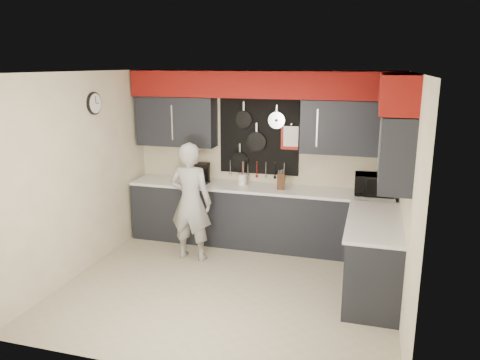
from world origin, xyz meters
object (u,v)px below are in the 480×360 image
(knife_block, at_px, (281,181))
(person, at_px, (191,202))
(utensil_crock, at_px, (242,179))
(coffee_maker, at_px, (203,173))
(microwave, at_px, (374,185))

(knife_block, xyz_separation_m, person, (-1.13, -0.70, -0.20))
(utensil_crock, bearing_deg, coffee_maker, -173.22)
(coffee_maker, distance_m, person, 0.77)
(microwave, height_order, coffee_maker, coffee_maker)
(microwave, height_order, person, person)
(coffee_maker, relative_size, person, 0.19)
(person, bearing_deg, microwave, -159.57)
(utensil_crock, distance_m, coffee_maker, 0.61)
(microwave, relative_size, knife_block, 2.25)
(person, bearing_deg, knife_block, -145.15)
(microwave, bearing_deg, person, -165.64)
(utensil_crock, bearing_deg, microwave, -0.97)
(microwave, xyz_separation_m, coffee_maker, (-2.51, -0.04, 0.02))
(coffee_maker, bearing_deg, person, -80.04)
(knife_block, height_order, person, person)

